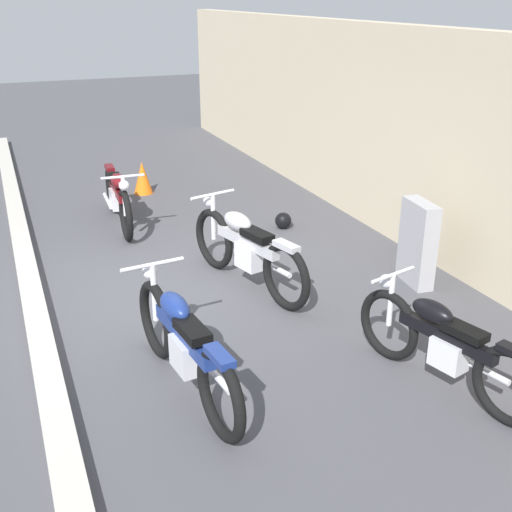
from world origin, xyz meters
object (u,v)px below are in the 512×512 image
(traffic_cone, at_px, (143,178))
(motorcycle_silver, at_px, (246,249))
(motorcycle_maroon, at_px, (118,196))
(motorcycle_black, at_px, (444,345))
(motorcycle_blue, at_px, (184,344))
(helmet, at_px, (283,221))
(stone_marker, at_px, (418,243))

(traffic_cone, bearing_deg, motorcycle_silver, 3.60)
(traffic_cone, relative_size, motorcycle_maroon, 0.27)
(motorcycle_silver, xyz_separation_m, motorcycle_black, (2.56, 0.79, -0.05))
(motorcycle_blue, bearing_deg, motorcycle_silver, -41.95)
(motorcycle_maroon, bearing_deg, traffic_cone, 157.16)
(helmet, height_order, motorcycle_silver, motorcycle_silver)
(motorcycle_silver, height_order, motorcycle_black, motorcycle_silver)
(helmet, bearing_deg, traffic_cone, -149.59)
(traffic_cone, xyz_separation_m, motorcycle_black, (6.69, 1.05, 0.14))
(motorcycle_maroon, bearing_deg, motorcycle_silver, 22.30)
(stone_marker, height_order, motorcycle_black, stone_marker)
(traffic_cone, bearing_deg, motorcycle_black, 8.93)
(stone_marker, xyz_separation_m, motorcycle_black, (1.88, -1.08, -0.08))
(motorcycle_black, bearing_deg, motorcycle_maroon, 4.07)
(motorcycle_silver, xyz_separation_m, motorcycle_maroon, (-2.66, -0.96, -0.02))
(helmet, bearing_deg, motorcycle_blue, -36.30)
(traffic_cone, relative_size, motorcycle_silver, 0.26)
(stone_marker, relative_size, helmet, 4.17)
(motorcycle_black, bearing_deg, motorcycle_blue, 54.49)
(motorcycle_blue, bearing_deg, motorcycle_maroon, -10.27)
(motorcycle_silver, bearing_deg, stone_marker, -124.20)
(stone_marker, bearing_deg, motorcycle_silver, -109.96)
(helmet, distance_m, motorcycle_black, 4.21)
(helmet, relative_size, motorcycle_silver, 0.11)
(traffic_cone, distance_m, motorcycle_blue, 5.99)
(stone_marker, distance_m, motorcycle_black, 2.17)
(motorcycle_black, height_order, motorcycle_maroon, motorcycle_maroon)
(traffic_cone, relative_size, motorcycle_blue, 0.26)
(stone_marker, bearing_deg, helmet, -164.17)
(motorcycle_black, xyz_separation_m, motorcycle_blue, (-0.79, -2.06, 0.04))
(stone_marker, distance_m, motorcycle_maroon, 4.37)
(traffic_cone, distance_m, motorcycle_black, 6.78)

